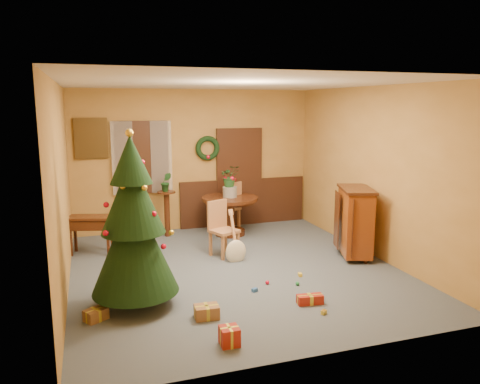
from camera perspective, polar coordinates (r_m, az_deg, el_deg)
name	(u,v)px	position (r m, az deg, el deg)	size (l,w,h in m)	color
room_envelope	(206,176)	(9.87, -4.22, 1.99)	(5.50, 5.50, 5.50)	#3C4558
dining_table	(230,208)	(9.38, -1.23, -2.01)	(1.13, 1.13, 0.77)	black
urn	(230,192)	(9.31, -1.24, 0.01)	(0.28, 0.28, 0.21)	slate
centerpiece_plant	(230,176)	(9.26, -1.25, 1.95)	(0.39, 0.33, 0.43)	#1E4C23
chair_near	(221,226)	(8.13, -2.30, -4.20)	(0.55, 0.55, 0.96)	brown
chair_far	(229,205)	(9.59, -1.33, -1.63)	(0.61, 0.61, 1.04)	brown
guitar	(236,237)	(7.80, -0.52, -5.55)	(0.36, 0.17, 0.84)	beige
plant_stand	(167,208)	(9.37, -8.90, -1.99)	(0.35, 0.35, 0.91)	black
stand_plant	(166,182)	(9.27, -8.99, 1.22)	(0.21, 0.17, 0.38)	#19471E
christmas_tree	(133,225)	(6.08, -12.88, -3.91)	(1.11, 1.11, 2.30)	#382111
writing_desk	(91,226)	(8.59, -17.73, -3.92)	(0.84, 0.58, 0.68)	black
sideboard	(355,220)	(8.23, 13.86, -3.36)	(0.78, 1.05, 1.21)	#561E09
gift_a	(207,312)	(5.95, -4.08, -14.35)	(0.31, 0.23, 0.16)	brown
gift_b	(229,336)	(5.34, -1.30, -17.16)	(0.21, 0.21, 0.21)	maroon
gift_c	(96,315)	(6.14, -17.16, -14.10)	(0.32, 0.29, 0.14)	brown
gift_d	(310,299)	(6.39, 8.53, -12.81)	(0.35, 0.18, 0.12)	maroon
toy_a	(255,290)	(6.71, 1.79, -11.85)	(0.08, 0.05, 0.05)	#295CB2
toy_b	(297,283)	(6.97, 7.01, -11.01)	(0.06, 0.06, 0.06)	#278F46
toy_c	(300,275)	(7.32, 7.34, -9.97)	(0.08, 0.05, 0.05)	gold
toy_d	(267,282)	(6.97, 3.35, -10.95)	(0.06, 0.06, 0.06)	red
toy_e	(324,312)	(6.15, 10.18, -14.22)	(0.08, 0.05, 0.05)	gold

